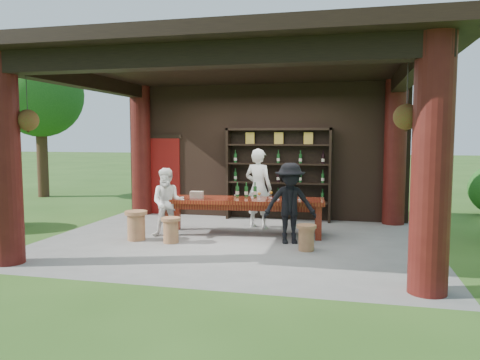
% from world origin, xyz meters
% --- Properties ---
extents(ground, '(90.00, 90.00, 0.00)m').
position_xyz_m(ground, '(0.00, 0.00, 0.00)').
color(ground, '#2D5119').
rests_on(ground, ground).
extents(pavilion, '(7.50, 6.00, 3.60)m').
position_xyz_m(pavilion, '(-0.01, 0.43, 2.13)').
color(pavilion, slate).
rests_on(pavilion, ground).
extents(wine_shelf, '(2.53, 0.38, 2.22)m').
position_xyz_m(wine_shelf, '(0.47, 2.45, 1.12)').
color(wine_shelf, black).
rests_on(wine_shelf, ground).
extents(tasting_table, '(3.32, 1.13, 0.75)m').
position_xyz_m(tasting_table, '(0.04, 0.60, 0.63)').
color(tasting_table, '#55110C').
rests_on(tasting_table, ground).
extents(stool_near_left, '(0.37, 0.37, 0.49)m').
position_xyz_m(stool_near_left, '(-1.15, -0.46, 0.26)').
color(stool_near_left, brown).
rests_on(stool_near_left, ground).
extents(stool_near_right, '(0.35, 0.35, 0.46)m').
position_xyz_m(stool_near_right, '(1.42, -0.48, 0.25)').
color(stool_near_right, brown).
rests_on(stool_near_right, ground).
extents(stool_far_left, '(0.44, 0.44, 0.57)m').
position_xyz_m(stool_far_left, '(-1.90, -0.40, 0.30)').
color(stool_far_left, brown).
rests_on(stool_far_left, ground).
extents(host, '(0.74, 0.59, 1.76)m').
position_xyz_m(host, '(0.19, 1.39, 0.88)').
color(host, white).
rests_on(host, ground).
extents(guest_woman, '(0.78, 0.68, 1.39)m').
position_xyz_m(guest_woman, '(-1.41, 0.05, 0.70)').
color(guest_woman, white).
rests_on(guest_woman, ground).
extents(guest_man, '(1.10, 0.81, 1.53)m').
position_xyz_m(guest_man, '(1.06, 0.03, 0.77)').
color(guest_man, black).
rests_on(guest_man, ground).
extents(table_bottles, '(0.46, 0.13, 0.31)m').
position_xyz_m(table_bottles, '(0.02, 0.91, 0.90)').
color(table_bottles, '#194C1E').
rests_on(table_bottles, tasting_table).
extents(table_glasses, '(1.05, 0.31, 0.15)m').
position_xyz_m(table_glasses, '(0.67, 0.67, 0.82)').
color(table_glasses, silver).
rests_on(table_glasses, tasting_table).
extents(napkin_basket, '(0.27, 0.20, 0.14)m').
position_xyz_m(napkin_basket, '(-0.93, 0.43, 0.82)').
color(napkin_basket, '#BF6672').
rests_on(napkin_basket, tasting_table).
extents(shrubs, '(14.32, 8.17, 1.36)m').
position_xyz_m(shrubs, '(1.78, 0.63, 0.54)').
color(shrubs, '#194C14').
rests_on(shrubs, ground).
extents(trees, '(19.84, 10.00, 4.80)m').
position_xyz_m(trees, '(3.46, 1.59, 3.37)').
color(trees, '#3F2819').
rests_on(trees, ground).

